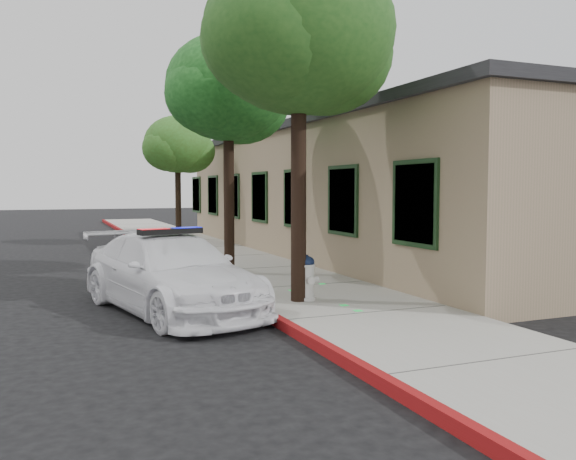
{
  "coord_description": "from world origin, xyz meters",
  "views": [
    {
      "loc": [
        -3.35,
        -8.61,
        2.23
      ],
      "look_at": [
        1.38,
        3.05,
        1.35
      ],
      "focal_mm": 36.93,
      "sensor_mm": 36.0,
      "label": 1
    }
  ],
  "objects_px": {
    "street_tree_near": "(300,40)",
    "fire_hydrant": "(307,277)",
    "street_tree_mid": "(228,93)",
    "street_tree_far": "(178,147)",
    "police_car": "(171,273)",
    "clapboard_building": "(367,192)"
  },
  "relations": [
    {
      "from": "street_tree_near",
      "to": "fire_hydrant",
      "type": "bearing_deg",
      "value": 7.04
    },
    {
      "from": "street_tree_mid",
      "to": "street_tree_far",
      "type": "xyz_separation_m",
      "value": [
        0.56,
        8.75,
        -0.72
      ]
    },
    {
      "from": "police_car",
      "to": "street_tree_mid",
      "type": "xyz_separation_m",
      "value": [
        2.08,
        3.32,
        3.83
      ]
    },
    {
      "from": "police_car",
      "to": "fire_hydrant",
      "type": "distance_m",
      "value": 2.49
    },
    {
      "from": "fire_hydrant",
      "to": "street_tree_near",
      "type": "relative_size",
      "value": 0.13
    },
    {
      "from": "police_car",
      "to": "street_tree_mid",
      "type": "relative_size",
      "value": 0.89
    },
    {
      "from": "clapboard_building",
      "to": "street_tree_far",
      "type": "xyz_separation_m",
      "value": [
        -5.37,
        5.12,
        1.69
      ]
    },
    {
      "from": "clapboard_building",
      "to": "fire_hydrant",
      "type": "height_order",
      "value": "clapboard_building"
    },
    {
      "from": "police_car",
      "to": "fire_hydrant",
      "type": "bearing_deg",
      "value": -28.85
    },
    {
      "from": "police_car",
      "to": "street_tree_mid",
      "type": "distance_m",
      "value": 5.48
    },
    {
      "from": "clapboard_building",
      "to": "street_tree_near",
      "type": "xyz_separation_m",
      "value": [
        -5.76,
        -7.62,
        2.78
      ]
    },
    {
      "from": "street_tree_near",
      "to": "street_tree_far",
      "type": "relative_size",
      "value": 1.31
    },
    {
      "from": "police_car",
      "to": "street_tree_far",
      "type": "height_order",
      "value": "street_tree_far"
    },
    {
      "from": "fire_hydrant",
      "to": "street_tree_near",
      "type": "bearing_deg",
      "value": -172.38
    },
    {
      "from": "street_tree_near",
      "to": "street_tree_mid",
      "type": "relative_size",
      "value": 1.1
    },
    {
      "from": "street_tree_mid",
      "to": "street_tree_far",
      "type": "bearing_deg",
      "value": 86.31
    },
    {
      "from": "clapboard_building",
      "to": "street_tree_mid",
      "type": "xyz_separation_m",
      "value": [
        -5.93,
        -3.64,
        2.41
      ]
    },
    {
      "from": "fire_hydrant",
      "to": "street_tree_near",
      "type": "distance_m",
      "value": 4.34
    },
    {
      "from": "street_tree_far",
      "to": "street_tree_mid",
      "type": "bearing_deg",
      "value": -93.69
    },
    {
      "from": "street_tree_mid",
      "to": "street_tree_far",
      "type": "height_order",
      "value": "street_tree_mid"
    },
    {
      "from": "clapboard_building",
      "to": "street_tree_mid",
      "type": "height_order",
      "value": "street_tree_mid"
    },
    {
      "from": "police_car",
      "to": "street_tree_near",
      "type": "distance_m",
      "value": 4.81
    }
  ]
}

